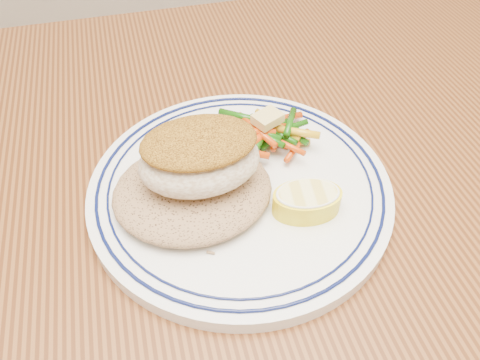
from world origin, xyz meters
name	(u,v)px	position (x,y,z in m)	size (l,w,h in m)	color
dining_table	(222,287)	(0.00, 0.00, 0.65)	(1.50, 0.90, 0.75)	#4A240E
plate	(240,188)	(0.03, 0.04, 0.76)	(0.29, 0.29, 0.02)	white
rice_pilaf	(192,188)	(-0.02, 0.03, 0.78)	(0.15, 0.13, 0.03)	olive
fish_fillet	(199,156)	(-0.01, 0.03, 0.81)	(0.11, 0.08, 0.05)	beige
vegetable_pile	(268,133)	(0.07, 0.09, 0.78)	(0.10, 0.09, 0.03)	#BD3B09
butter_pat	(268,118)	(0.07, 0.09, 0.80)	(0.03, 0.02, 0.01)	#D5BB68
lemon_wedge	(307,200)	(0.08, -0.01, 0.78)	(0.07, 0.06, 0.02)	yellow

